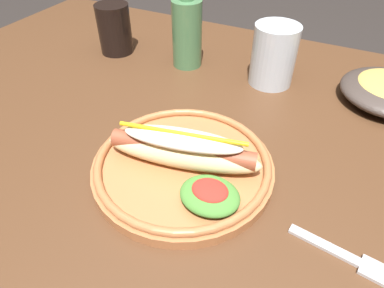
% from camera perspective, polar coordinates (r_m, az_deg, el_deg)
% --- Properties ---
extents(dining_table, '(1.39, 0.92, 0.74)m').
position_cam_1_polar(dining_table, '(0.63, 2.09, -4.61)').
color(dining_table, '#51331E').
rests_on(dining_table, ground_plane).
extents(hot_dog_plate, '(0.27, 0.27, 0.08)m').
position_cam_1_polar(hot_dog_plate, '(0.49, -1.35, -3.12)').
color(hot_dog_plate, '#B77042').
rests_on(hot_dog_plate, dining_table).
extents(fork, '(0.12, 0.04, 0.00)m').
position_cam_1_polar(fork, '(0.45, 24.92, -17.04)').
color(fork, silver).
rests_on(fork, dining_table).
extents(soda_cup, '(0.08, 0.08, 0.11)m').
position_cam_1_polar(soda_cup, '(0.84, -13.03, 18.52)').
color(soda_cup, black).
rests_on(soda_cup, dining_table).
extents(water_cup, '(0.09, 0.09, 0.12)m').
position_cam_1_polar(water_cup, '(0.70, 13.70, 14.44)').
color(water_cup, silver).
rests_on(water_cup, dining_table).
extents(glass_bottle, '(0.06, 0.06, 0.23)m').
position_cam_1_polar(glass_bottle, '(0.75, -0.86, 19.14)').
color(glass_bottle, '#4C7F51').
rests_on(glass_bottle, dining_table).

